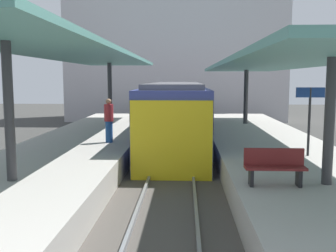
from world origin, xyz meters
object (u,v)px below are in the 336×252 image
Objects in this scene: commuter_train at (176,116)px; platform_bench at (275,166)px; passenger_near_bench at (109,120)px; platform_sign at (310,106)px.

platform_bench is at bearing -74.76° from commuter_train.
platform_bench is 7.86m from passenger_near_bench.
platform_sign is (1.89, 3.61, 1.16)m from platform_bench.
commuter_train is 6.98× the size of passenger_near_bench.
passenger_near_bench is at bearing 161.14° from platform_sign.
commuter_train is 9.64m from platform_bench.
commuter_train is 8.57× the size of platform_bench.
platform_sign reaches higher than passenger_near_bench.
commuter_train is 4.17m from passenger_near_bench.
platform_bench is at bearing -117.65° from platform_sign.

